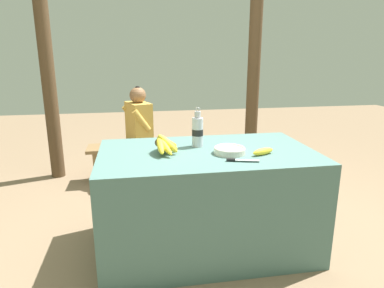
% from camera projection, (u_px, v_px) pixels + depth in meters
% --- Properties ---
extents(ground_plane, '(12.00, 12.00, 0.00)m').
position_uv_depth(ground_plane, '(206.00, 245.00, 2.57)').
color(ground_plane, '#846B51').
extents(market_counter, '(1.49, 0.88, 0.74)m').
position_uv_depth(market_counter, '(207.00, 200.00, 2.47)').
color(market_counter, '#4C706B').
rests_on(market_counter, ground_plane).
extents(banana_bunch_ripe, '(0.18, 0.28, 0.14)m').
position_uv_depth(banana_bunch_ripe, '(164.00, 143.00, 2.31)').
color(banana_bunch_ripe, '#4C381E').
rests_on(banana_bunch_ripe, market_counter).
extents(serving_bowl, '(0.21, 0.21, 0.05)m').
position_uv_depth(serving_bowl, '(230.00, 150.00, 2.31)').
color(serving_bowl, silver).
rests_on(serving_bowl, market_counter).
extents(water_bottle, '(0.08, 0.08, 0.29)m').
position_uv_depth(water_bottle, '(198.00, 131.00, 2.46)').
color(water_bottle, silver).
rests_on(water_bottle, market_counter).
extents(loose_banana_front, '(0.18, 0.11, 0.05)m').
position_uv_depth(loose_banana_front, '(263.00, 151.00, 2.28)').
color(loose_banana_front, yellow).
rests_on(loose_banana_front, market_counter).
extents(knife, '(0.20, 0.07, 0.02)m').
position_uv_depth(knife, '(238.00, 160.00, 2.14)').
color(knife, '#BCBCC1').
rests_on(knife, market_counter).
extents(wooden_bench, '(1.57, 0.32, 0.40)m').
position_uv_depth(wooden_bench, '(159.00, 150.00, 3.84)').
color(wooden_bench, brown).
rests_on(wooden_bench, ground_plane).
extents(seated_vendor, '(0.47, 0.43, 1.05)m').
position_uv_depth(seated_vendor, '(135.00, 129.00, 3.69)').
color(seated_vendor, '#564C60').
rests_on(seated_vendor, ground_plane).
extents(banana_bunch_green, '(0.16, 0.27, 0.13)m').
position_uv_depth(banana_bunch_green, '(200.00, 137.00, 3.88)').
color(banana_bunch_green, '#4C381E').
rests_on(banana_bunch_green, wooden_bench).
extents(support_post_near, '(0.15, 0.15, 2.30)m').
position_uv_depth(support_post_near, '(48.00, 76.00, 3.69)').
color(support_post_near, '#4C3823').
rests_on(support_post_near, ground_plane).
extents(support_post_far, '(0.15, 0.15, 2.30)m').
position_uv_depth(support_post_far, '(254.00, 73.00, 4.07)').
color(support_post_far, '#4C3823').
rests_on(support_post_far, ground_plane).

